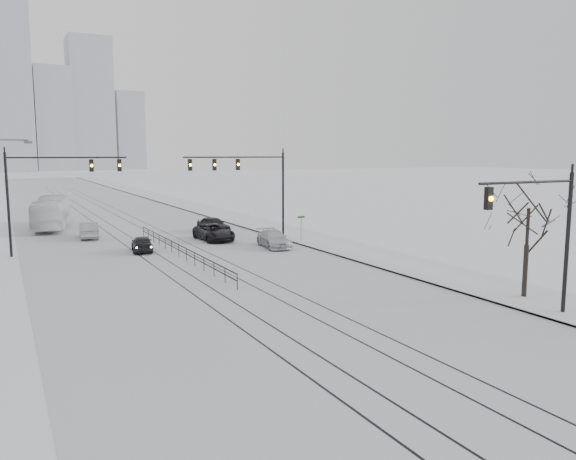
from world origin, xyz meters
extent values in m
plane|color=silver|center=(0.00, 0.00, 0.00)|extent=(500.00, 500.00, 0.00)
cube|color=silver|center=(0.00, 60.00, 0.01)|extent=(22.00, 260.00, 0.02)
cube|color=silver|center=(13.50, 60.00, 0.08)|extent=(5.00, 260.00, 0.16)
cube|color=gray|center=(11.05, 60.00, 0.06)|extent=(0.10, 260.00, 0.12)
cube|color=black|center=(-2.60, 40.00, 0.02)|extent=(0.10, 180.00, 0.01)
cube|color=black|center=(-1.20, 40.00, 0.02)|extent=(0.10, 180.00, 0.01)
cube|color=black|center=(1.20, 40.00, 0.02)|extent=(0.10, 180.00, 0.01)
cube|color=black|center=(2.60, 40.00, 0.02)|extent=(0.10, 180.00, 0.01)
cube|color=#A6ADB6|center=(-8.00, 268.00, 36.00)|extent=(22.00, 22.00, 72.00)
cube|color=#A6ADB6|center=(12.00, 276.00, 24.00)|extent=(16.00, 16.00, 48.00)
cube|color=#A6ADB6|center=(30.00, 284.00, 32.00)|extent=(20.00, 20.00, 64.00)
cube|color=#A6ADB6|center=(50.00, 292.00, 20.00)|extent=(14.00, 14.00, 40.00)
cylinder|color=black|center=(12.40, 6.00, 3.50)|extent=(0.20, 0.20, 7.00)
cylinder|color=black|center=(9.40, 6.00, 6.60)|extent=(6.00, 0.12, 0.12)
cube|color=black|center=(7.00, 6.00, 5.95)|extent=(0.32, 0.24, 1.00)
sphere|color=orange|center=(7.00, 5.86, 5.95)|extent=(0.22, 0.22, 0.22)
cylinder|color=black|center=(11.50, 35.00, 4.00)|extent=(0.20, 0.20, 8.00)
cylinder|color=black|center=(6.75, 35.00, 7.60)|extent=(9.50, 0.12, 0.12)
cube|color=black|center=(2.60, 35.00, 6.95)|extent=(0.32, 0.24, 1.00)
sphere|color=orange|center=(2.60, 34.86, 6.95)|extent=(0.22, 0.22, 0.22)
cube|color=black|center=(4.80, 35.00, 6.95)|extent=(0.32, 0.24, 1.00)
sphere|color=orange|center=(4.80, 34.86, 6.95)|extent=(0.22, 0.22, 0.22)
cube|color=black|center=(7.00, 35.00, 6.95)|extent=(0.32, 0.24, 1.00)
sphere|color=orange|center=(7.00, 34.86, 6.95)|extent=(0.22, 0.22, 0.22)
cylinder|color=black|center=(-11.50, 36.00, 4.00)|extent=(0.20, 0.20, 8.00)
cylinder|color=black|center=(-7.00, 36.00, 7.60)|extent=(9.00, 0.12, 0.12)
cube|color=black|center=(-3.10, 36.00, 6.95)|extent=(0.32, 0.24, 1.00)
sphere|color=orange|center=(-3.10, 35.86, 6.95)|extent=(0.22, 0.22, 0.22)
cube|color=black|center=(-5.30, 36.00, 6.95)|extent=(0.32, 0.24, 1.00)
sphere|color=orange|center=(-5.30, 35.86, 6.95)|extent=(0.22, 0.22, 0.22)
cylinder|color=#595B60|center=(-11.30, 30.00, 8.80)|extent=(2.40, 0.10, 0.10)
cube|color=#595B60|center=(-10.10, 30.00, 8.65)|extent=(0.50, 0.25, 0.18)
cylinder|color=black|center=(13.20, 9.00, 1.50)|extent=(0.26, 0.26, 3.00)
cylinder|color=black|center=(13.20, 9.00, 3.75)|extent=(0.18, 0.18, 2.50)
cube|color=black|center=(0.00, 30.00, 0.95)|extent=(0.06, 24.00, 0.06)
cube|color=black|center=(0.00, 30.00, 0.55)|extent=(0.06, 24.00, 0.06)
cylinder|color=#595B60|center=(11.80, 32.00, 1.20)|extent=(0.06, 0.06, 2.40)
cube|color=#0C4C19|center=(11.80, 32.00, 2.30)|extent=(0.70, 0.04, 0.18)
imported|color=black|center=(-2.00, 33.57, 0.66)|extent=(2.14, 4.09, 1.33)
imported|color=#9A9DA1|center=(-4.81, 43.27, 0.76)|extent=(1.99, 4.73, 1.52)
imported|color=black|center=(5.22, 36.65, 0.75)|extent=(2.67, 5.50, 1.51)
imported|color=silver|center=(8.45, 30.68, 0.71)|extent=(2.59, 5.10, 1.42)
imported|color=black|center=(7.03, 41.81, 0.78)|extent=(2.56, 4.80, 1.55)
imported|color=white|center=(-7.30, 52.39, 1.67)|extent=(4.87, 12.28, 3.33)
camera|label=1|loc=(-11.90, -11.72, 7.87)|focal=35.00mm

